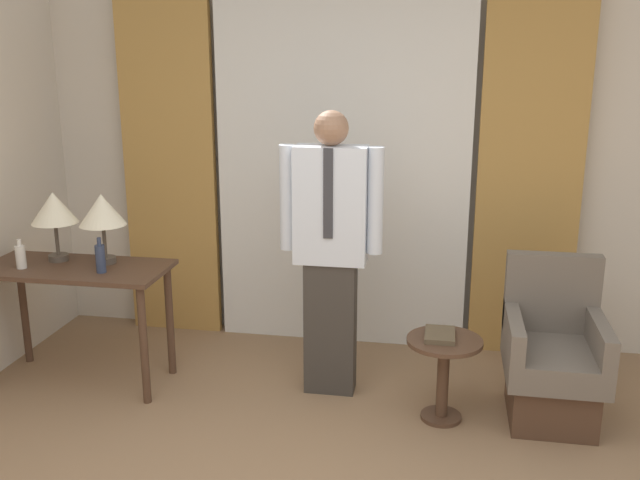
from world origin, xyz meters
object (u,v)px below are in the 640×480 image
at_px(bottle_near_edge, 100,258).
at_px(book, 440,335).
at_px(desk, 76,285).
at_px(armchair, 552,362).
at_px(person, 331,244).
at_px(table_lamp_right, 102,212).
at_px(side_table, 443,365).
at_px(bottle_by_lamp, 21,256).
at_px(table_lamp_left, 54,210).

relative_size(bottle_near_edge, book, 0.93).
xyz_separation_m(desk, armchair, (2.94, 0.06, -0.32)).
height_order(person, armchair, person).
distance_m(table_lamp_right, bottle_near_edge, 0.31).
relative_size(bottle_near_edge, armchair, 0.24).
distance_m(table_lamp_right, book, 2.21).
bearing_deg(side_table, bottle_by_lamp, 179.92).
bearing_deg(side_table, table_lamp_right, 174.77).
height_order(desk, armchair, armchair).
relative_size(table_lamp_right, bottle_near_edge, 2.03).
height_order(table_lamp_right, side_table, table_lamp_right).
relative_size(desk, bottle_by_lamp, 6.32).
bearing_deg(bottle_near_edge, side_table, -0.28).
height_order(table_lamp_right, bottle_near_edge, table_lamp_right).
height_order(bottle_by_lamp, armchair, bottle_by_lamp).
distance_m(bottle_near_edge, armchair, 2.77).
xyz_separation_m(table_lamp_left, book, (2.45, -0.18, -0.60)).
distance_m(desk, person, 1.65).
relative_size(bottle_near_edge, side_table, 0.44).
bearing_deg(side_table, bottle_near_edge, 179.72).
distance_m(bottle_near_edge, side_table, 2.15).
relative_size(desk, bottle_near_edge, 5.31).
relative_size(table_lamp_left, table_lamp_right, 1.00).
relative_size(person, side_table, 3.51).
bearing_deg(person, table_lamp_left, -178.19).
distance_m(bottle_by_lamp, book, 2.61).
xyz_separation_m(desk, person, (1.61, 0.16, 0.31)).
relative_size(table_lamp_right, book, 1.89).
bearing_deg(book, table_lamp_left, 175.91).
bearing_deg(person, bottle_by_lamp, -172.57).
relative_size(table_lamp_right, person, 0.25).
height_order(person, book, person).
bearing_deg(book, bottle_by_lamp, -179.60).
bearing_deg(bottle_by_lamp, side_table, -0.08).
bearing_deg(book, side_table, -36.94).
distance_m(table_lamp_left, book, 2.53).
bearing_deg(bottle_by_lamp, book, 0.40).
bearing_deg(bottle_by_lamp, desk, 16.54).
bearing_deg(table_lamp_left, armchair, -0.82).
bearing_deg(table_lamp_left, side_table, -4.54).
xyz_separation_m(table_lamp_right, bottle_by_lamp, (-0.47, -0.19, -0.26)).
xyz_separation_m(desk, book, (2.28, -0.07, -0.14)).
distance_m(armchair, book, 0.69).
bearing_deg(desk, side_table, -2.33).
xyz_separation_m(desk, side_table, (2.31, -0.09, -0.31)).
distance_m(table_lamp_left, armchair, 3.20).
height_order(table_lamp_left, bottle_near_edge, table_lamp_left).
height_order(table_lamp_left, book, table_lamp_left).
relative_size(desk, book, 4.94).
bearing_deg(person, book, -18.90).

